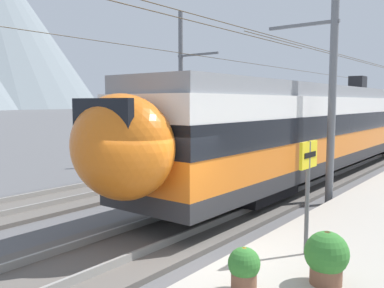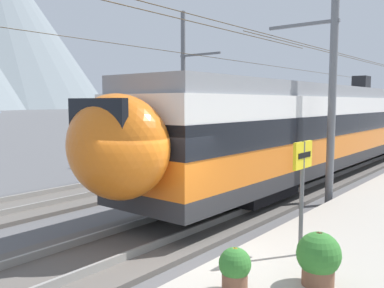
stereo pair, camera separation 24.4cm
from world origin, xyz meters
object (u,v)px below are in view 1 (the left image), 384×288
train_near_platform (327,125)px  catenary_mast_mid (328,74)px  potted_plant_platform_edge (244,267)px  platform_sign (308,172)px  potted_plant_by_shelter (327,255)px  catenary_mast_far_side (183,85)px  train_far_track (352,113)px

train_near_platform → catenary_mast_mid: (-5.33, -1.88, 1.87)m
catenary_mast_mid → potted_plant_platform_edge: (-7.45, -1.49, -3.37)m
platform_sign → potted_plant_by_shelter: 1.70m
catenary_mast_far_side → train_far_track: bearing=-5.3°
potted_plant_platform_edge → platform_sign: bearing=-3.9°
potted_plant_platform_edge → train_near_platform: bearing=14.8°
train_far_track → potted_plant_platform_edge: bearing=-165.7°
catenary_mast_far_side → train_near_platform: bearing=-78.4°
catenary_mast_far_side → potted_plant_by_shelter: 15.66m
potted_plant_by_shelter → potted_plant_platform_edge: bearing=138.4°
train_near_platform → catenary_mast_far_side: catenary_mast_far_side is taller
train_far_track → catenary_mast_far_side: bearing=174.7°
platform_sign → potted_plant_by_shelter: platform_sign is taller
train_near_platform → potted_plant_by_shelter: bearing=-160.1°
train_near_platform → potted_plant_by_shelter: size_ratio=30.44×
train_far_track → potted_plant_platform_edge: train_far_track is taller
train_near_platform → potted_plant_by_shelter: 12.60m
train_near_platform → catenary_mast_far_side: size_ratio=0.57×
train_far_track → potted_plant_platform_edge: size_ratio=51.51×
potted_plant_platform_edge → potted_plant_by_shelter: potted_plant_by_shelter is taller
train_near_platform → catenary_mast_mid: 5.95m
train_far_track → potted_plant_by_shelter: 33.32m
train_far_track → platform_sign: 32.08m
train_near_platform → catenary_mast_far_side: bearing=101.6°
train_far_track → platform_sign: bearing=-164.6°
train_near_platform → potted_plant_by_shelter: (-11.77, -4.27, -1.42)m
potted_plant_by_shelter → train_near_platform: bearing=19.9°
train_near_platform → platform_sign: bearing=-161.9°
train_far_track → potted_plant_by_shelter: bearing=-163.8°
catenary_mast_mid → catenary_mast_far_side: bearing=66.5°
train_far_track → platform_sign: train_far_track is taller
train_far_track → catenary_mast_far_side: catenary_mast_far_side is taller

